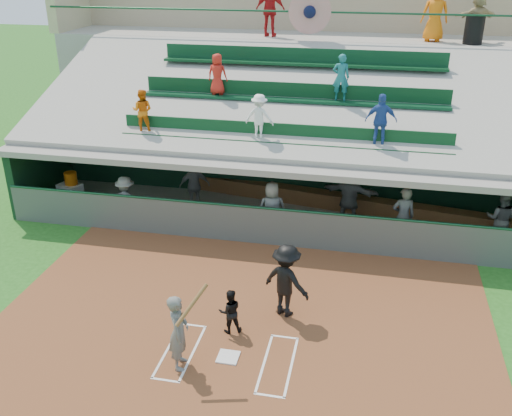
% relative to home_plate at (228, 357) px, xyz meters
% --- Properties ---
extents(ground, '(100.00, 100.00, 0.00)m').
position_rel_home_plate_xyz_m(ground, '(0.00, 0.00, -0.04)').
color(ground, '#1F5919').
rests_on(ground, ground).
extents(dirt_slab, '(11.00, 9.00, 0.02)m').
position_rel_home_plate_xyz_m(dirt_slab, '(0.00, 0.50, -0.03)').
color(dirt_slab, brown).
rests_on(dirt_slab, ground).
extents(home_plate, '(0.43, 0.43, 0.03)m').
position_rel_home_plate_xyz_m(home_plate, '(0.00, 0.00, 0.00)').
color(home_plate, silver).
rests_on(home_plate, dirt_slab).
extents(batters_box_chalk, '(2.65, 1.85, 0.01)m').
position_rel_home_plate_xyz_m(batters_box_chalk, '(0.00, 0.00, -0.01)').
color(batters_box_chalk, white).
rests_on(batters_box_chalk, dirt_slab).
extents(dugout_floor, '(16.00, 3.50, 0.04)m').
position_rel_home_plate_xyz_m(dugout_floor, '(0.00, 6.75, -0.02)').
color(dugout_floor, gray).
rests_on(dugout_floor, ground).
extents(concourse_slab, '(20.00, 3.00, 4.60)m').
position_rel_home_plate_xyz_m(concourse_slab, '(0.00, 13.50, 2.26)').
color(concourse_slab, gray).
rests_on(concourse_slab, ground).
extents(grandstand, '(20.40, 10.40, 7.80)m').
position_rel_home_plate_xyz_m(grandstand, '(-0.00, 10.51, 2.23)').
color(grandstand, '#515651').
rests_on(grandstand, ground).
extents(batter_at_plate, '(0.87, 0.74, 1.95)m').
position_rel_home_plate_xyz_m(batter_at_plate, '(-0.86, -0.42, 0.80)').
color(batter_at_plate, '#545752').
rests_on(batter_at_plate, dirt_slab).
extents(catcher, '(0.61, 0.55, 1.02)m').
position_rel_home_plate_xyz_m(catcher, '(-0.17, 0.88, 0.50)').
color(catcher, black).
rests_on(catcher, dirt_slab).
extents(home_umpire, '(1.29, 1.05, 1.74)m').
position_rel_home_plate_xyz_m(home_umpire, '(0.89, 1.78, 0.85)').
color(home_umpire, black).
rests_on(home_umpire, dirt_slab).
extents(dugout_bench, '(16.09, 3.21, 0.49)m').
position_rel_home_plate_xyz_m(dugout_bench, '(0.22, 8.04, 0.25)').
color(dugout_bench, brown).
rests_on(dugout_bench, dugout_floor).
extents(white_table, '(0.84, 0.72, 0.62)m').
position_rel_home_plate_xyz_m(white_table, '(-6.98, 6.53, 0.31)').
color(white_table, white).
rests_on(white_table, dugout_floor).
extents(water_cooler, '(0.40, 0.40, 0.40)m').
position_rel_home_plate_xyz_m(water_cooler, '(-6.91, 6.55, 0.82)').
color(water_cooler, orange).
rests_on(water_cooler, white_table).
extents(dugout_player_a, '(1.00, 0.58, 1.54)m').
position_rel_home_plate_xyz_m(dugout_player_a, '(-4.45, 5.30, 0.78)').
color(dugout_player_a, '#5A5C57').
rests_on(dugout_player_a, dugout_floor).
extents(dugout_player_b, '(1.03, 0.75, 1.63)m').
position_rel_home_plate_xyz_m(dugout_player_b, '(-2.81, 6.79, 0.82)').
color(dugout_player_b, '#5A5C57').
rests_on(dugout_player_b, dugout_floor).
extents(dugout_player_c, '(0.92, 0.71, 1.66)m').
position_rel_home_plate_xyz_m(dugout_player_c, '(-0.10, 5.49, 0.83)').
color(dugout_player_c, '#61645F').
rests_on(dugout_player_c, dugout_floor).
extents(dugout_player_d, '(1.74, 0.82, 1.80)m').
position_rel_home_plate_xyz_m(dugout_player_d, '(2.00, 6.89, 0.91)').
color(dugout_player_d, '#5D605A').
rests_on(dugout_player_d, dugout_floor).
extents(dugout_player_e, '(0.68, 0.51, 1.71)m').
position_rel_home_plate_xyz_m(dugout_player_e, '(3.52, 5.71, 0.86)').
color(dugout_player_e, '#50534E').
rests_on(dugout_player_e, dugout_floor).
extents(dugout_player_f, '(0.91, 0.78, 1.60)m').
position_rel_home_plate_xyz_m(dugout_player_f, '(6.16, 6.26, 0.80)').
color(dugout_player_f, '#595B56').
rests_on(dugout_player_f, dugout_floor).
extents(trash_bin, '(0.64, 0.64, 0.97)m').
position_rel_home_plate_xyz_m(trash_bin, '(5.63, 12.46, 5.05)').
color(trash_bin, black).
rests_on(trash_bin, concourse_slab).
extents(concourse_staff_a, '(1.17, 0.59, 1.91)m').
position_rel_home_plate_xyz_m(concourse_staff_a, '(-1.57, 12.88, 5.52)').
color(concourse_staff_a, '#B61417').
rests_on(concourse_staff_a, concourse_slab).
extents(concourse_staff_b, '(0.97, 0.67, 1.91)m').
position_rel_home_plate_xyz_m(concourse_staff_b, '(4.32, 12.88, 5.52)').
color(concourse_staff_b, orange).
rests_on(concourse_staff_b, concourse_slab).
extents(concourse_staff_c, '(1.60, 1.06, 1.65)m').
position_rel_home_plate_xyz_m(concourse_staff_c, '(5.76, 13.01, 5.39)').
color(concourse_staff_c, tan).
rests_on(concourse_staff_c, concourse_slab).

